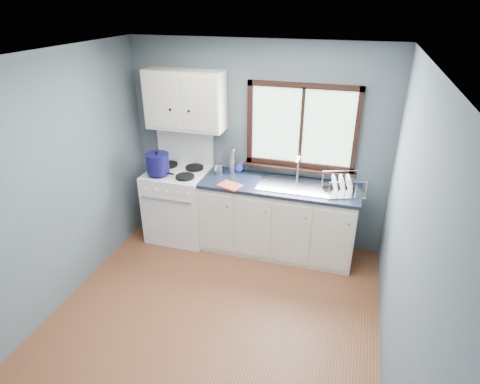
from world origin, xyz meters
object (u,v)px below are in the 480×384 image
(utensil_crock, at_px, (219,168))
(gas_range, at_px, (179,202))
(sink, at_px, (294,191))
(thermos, at_px, (232,161))
(stockpot, at_px, (158,163))
(dish_rack, at_px, (342,188))
(skillet, at_px, (158,170))
(base_cabinets, at_px, (277,221))

(utensil_crock, bearing_deg, gas_range, -168.02)
(utensil_crock, bearing_deg, sink, -5.45)
(sink, distance_m, thermos, 0.85)
(stockpot, distance_m, utensil_crock, 0.75)
(sink, relative_size, dish_rack, 1.64)
(skillet, distance_m, thermos, 0.92)
(gas_range, relative_size, skillet, 3.44)
(sink, height_order, thermos, thermos)
(base_cabinets, relative_size, stockpot, 5.26)
(base_cabinets, height_order, skillet, skillet)
(base_cabinets, bearing_deg, sink, -0.13)
(sink, bearing_deg, gas_range, -179.29)
(gas_range, distance_m, sink, 1.53)
(stockpot, xyz_separation_m, dish_rack, (2.19, 0.16, -0.11))
(sink, height_order, stockpot, stockpot)
(sink, xyz_separation_m, dish_rack, (0.55, -0.03, 0.12))
(base_cabinets, height_order, stockpot, stockpot)
(utensil_crock, relative_size, thermos, 1.01)
(base_cabinets, distance_m, utensil_crock, 0.98)
(base_cabinets, relative_size, skillet, 4.68)
(gas_range, height_order, dish_rack, gas_range)
(thermos, relative_size, dish_rack, 0.65)
(base_cabinets, bearing_deg, thermos, 167.17)
(dish_rack, bearing_deg, skillet, 164.25)
(sink, bearing_deg, thermos, 169.93)
(sink, xyz_separation_m, utensil_crock, (-0.96, 0.09, 0.13))
(gas_range, bearing_deg, sink, 0.71)
(sink, distance_m, stockpot, 1.67)
(skillet, xyz_separation_m, thermos, (0.86, 0.32, 0.10))
(gas_range, height_order, skillet, gas_range)
(stockpot, bearing_deg, base_cabinets, 7.44)
(stockpot, relative_size, dish_rack, 0.69)
(base_cabinets, relative_size, utensil_crock, 5.46)
(base_cabinets, bearing_deg, stockpot, -172.56)
(utensil_crock, distance_m, dish_rack, 1.52)
(skillet, bearing_deg, gas_range, 54.20)
(skillet, bearing_deg, stockpot, -26.47)
(sink, relative_size, skillet, 2.12)
(thermos, bearing_deg, sink, -10.07)
(gas_range, relative_size, sink, 1.62)
(gas_range, distance_m, thermos, 0.91)
(base_cabinets, distance_m, stockpot, 1.63)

